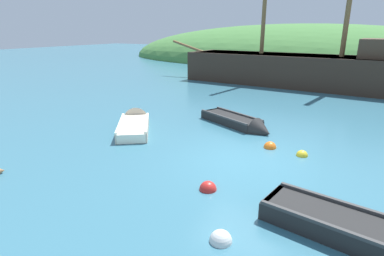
# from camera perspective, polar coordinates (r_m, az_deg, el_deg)

# --- Properties ---
(ground_plane) EXTENTS (120.00, 120.00, 0.00)m
(ground_plane) POSITION_cam_1_polar(r_m,az_deg,el_deg) (9.35, 9.49, -5.73)
(ground_plane) COLOR teal
(shore_hill) EXTENTS (47.07, 23.75, 8.76)m
(shore_hill) POSITION_cam_1_polar(r_m,az_deg,el_deg) (42.16, 18.89, 11.65)
(shore_hill) COLOR #477F3D
(shore_hill) RESTS_ON ground
(sailing_ship) EXTENTS (18.66, 4.79, 12.33)m
(sailing_ship) POSITION_cam_1_polar(r_m,az_deg,el_deg) (22.52, 19.59, 9.22)
(sailing_ship) COLOR #38281E
(sailing_ship) RESTS_ON ground
(rowboat_outer_right) EXTENTS (2.75, 3.26, 1.01)m
(rowboat_outer_right) POSITION_cam_1_polar(r_m,az_deg,el_deg) (12.34, -10.43, 0.54)
(rowboat_outer_right) COLOR beige
(rowboat_outer_right) RESTS_ON ground
(rowboat_center) EXTENTS (3.49, 2.25, 0.89)m
(rowboat_center) POSITION_cam_1_polar(r_m,az_deg,el_deg) (12.46, 8.68, 0.75)
(rowboat_center) COLOR black
(rowboat_center) RESTS_ON ground
(rowboat_portside) EXTENTS (3.79, 1.60, 1.00)m
(rowboat_portside) POSITION_cam_1_polar(r_m,az_deg,el_deg) (6.64, 30.80, -17.36)
(rowboat_portside) COLOR black
(rowboat_portside) RESTS_ON ground
(buoy_orange) EXTENTS (0.41, 0.41, 0.41)m
(buoy_orange) POSITION_cam_1_polar(r_m,az_deg,el_deg) (10.44, 14.06, -3.51)
(buoy_orange) COLOR orange
(buoy_orange) RESTS_ON ground
(buoy_red) EXTENTS (0.42, 0.42, 0.42)m
(buoy_red) POSITION_cam_1_polar(r_m,az_deg,el_deg) (7.62, 2.94, -11.17)
(buoy_red) COLOR red
(buoy_red) RESTS_ON ground
(buoy_white) EXTENTS (0.42, 0.42, 0.42)m
(buoy_white) POSITION_cam_1_polar(r_m,az_deg,el_deg) (6.03, 5.27, -19.90)
(buoy_white) COLOR white
(buoy_white) RESTS_ON ground
(buoy_yellow) EXTENTS (0.35, 0.35, 0.35)m
(buoy_yellow) POSITION_cam_1_polar(r_m,az_deg,el_deg) (10.07, 19.46, -4.80)
(buoy_yellow) COLOR yellow
(buoy_yellow) RESTS_ON ground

